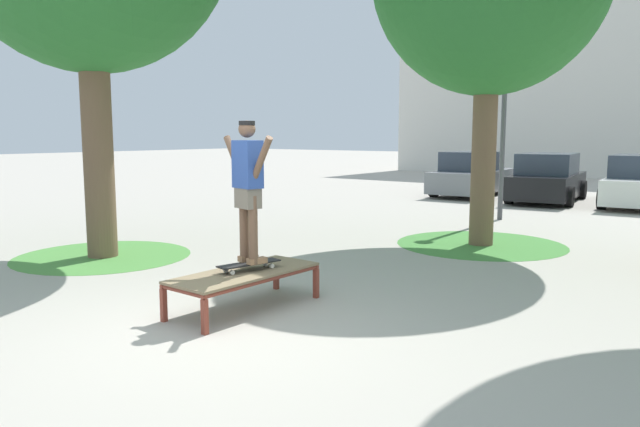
{
  "coord_description": "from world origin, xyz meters",
  "views": [
    {
      "loc": [
        4.59,
        -4.33,
        2.09
      ],
      "look_at": [
        -0.36,
        2.25,
        1.0
      ],
      "focal_mm": 33.78,
      "sensor_mm": 36.0,
      "label": 1
    }
  ],
  "objects_px": {
    "car_grey": "(473,175)",
    "skateboard": "(249,264)",
    "skate_box": "(245,275)",
    "skater": "(248,182)",
    "car_black": "(547,179)",
    "light_post": "(506,61)"
  },
  "relations": [
    {
      "from": "car_grey",
      "to": "skateboard",
      "type": "bearing_deg",
      "value": -77.35
    },
    {
      "from": "skate_box",
      "to": "car_grey",
      "type": "height_order",
      "value": "car_grey"
    },
    {
      "from": "skate_box",
      "to": "skater",
      "type": "xyz_separation_m",
      "value": [
        0.0,
        0.08,
        1.12
      ]
    },
    {
      "from": "skate_box",
      "to": "skateboard",
      "type": "height_order",
      "value": "skateboard"
    },
    {
      "from": "car_black",
      "to": "light_post",
      "type": "distance_m",
      "value": 5.76
    },
    {
      "from": "skater",
      "to": "light_post",
      "type": "xyz_separation_m",
      "value": [
        -0.33,
        9.22,
        2.29
      ]
    },
    {
      "from": "skater",
      "to": "car_grey",
      "type": "xyz_separation_m",
      "value": [
        -3.24,
        14.43,
        -0.84
      ]
    },
    {
      "from": "car_black",
      "to": "light_post",
      "type": "height_order",
      "value": "light_post"
    },
    {
      "from": "skater",
      "to": "light_post",
      "type": "height_order",
      "value": "light_post"
    },
    {
      "from": "skate_box",
      "to": "skateboard",
      "type": "distance_m",
      "value": 0.14
    },
    {
      "from": "skate_box",
      "to": "skater",
      "type": "distance_m",
      "value": 1.12
    },
    {
      "from": "skateboard",
      "to": "car_black",
      "type": "relative_size",
      "value": 0.19
    },
    {
      "from": "light_post",
      "to": "car_grey",
      "type": "bearing_deg",
      "value": 119.23
    },
    {
      "from": "car_grey",
      "to": "car_black",
      "type": "relative_size",
      "value": 0.98
    },
    {
      "from": "skateboard",
      "to": "car_black",
      "type": "xyz_separation_m",
      "value": [
        -0.62,
        14.04,
        0.15
      ]
    },
    {
      "from": "skate_box",
      "to": "car_grey",
      "type": "distance_m",
      "value": 14.87
    },
    {
      "from": "skater",
      "to": "car_black",
      "type": "height_order",
      "value": "skater"
    },
    {
      "from": "skate_box",
      "to": "car_grey",
      "type": "relative_size",
      "value": 0.45
    },
    {
      "from": "car_black",
      "to": "light_post",
      "type": "relative_size",
      "value": 0.75
    },
    {
      "from": "skate_box",
      "to": "car_black",
      "type": "height_order",
      "value": "car_black"
    },
    {
      "from": "skate_box",
      "to": "skateboard",
      "type": "xyz_separation_m",
      "value": [
        0.0,
        0.08,
        0.12
      ]
    },
    {
      "from": "skateboard",
      "to": "light_post",
      "type": "distance_m",
      "value": 9.8
    }
  ]
}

